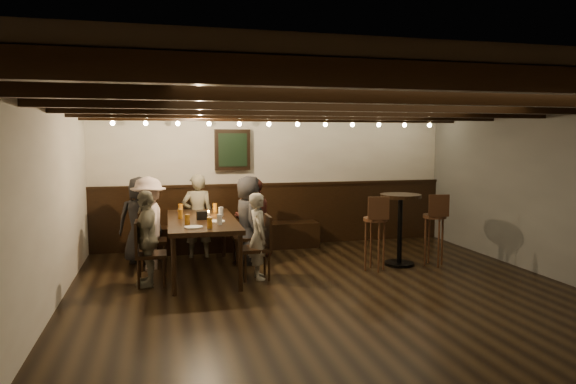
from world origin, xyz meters
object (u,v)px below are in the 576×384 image
object	(u,v)px
person_right_far	(259,236)
bar_stool_left	(375,243)
person_bench_centre	(198,216)
high_top_table	(400,219)
bar_stool_right	(434,239)
chair_left_near	(152,251)
person_left_far	(147,238)
person_bench_left	(140,220)
chair_right_far	(257,259)
chair_right_near	(247,247)
person_right_near	(249,220)
person_left_near	(149,223)
dining_table	(202,223)
chair_left_far	(150,266)
person_bench_right	(253,218)

from	to	relation	value
person_right_far	bar_stool_left	distance (m)	1.76
person_bench_centre	bar_stool_left	bearing A→B (deg)	149.68
high_top_table	bar_stool_right	bearing A→B (deg)	-17.38
high_top_table	bar_stool_right	size ratio (longest dim) A/B	0.99
chair_left_near	person_left_far	distance (m)	0.97
person_bench_left	bar_stool_right	xyz separation A→B (m)	(4.38, -1.31, -0.27)
chair_right_far	chair_right_near	bearing A→B (deg)	0.04
person_bench_left	person_right_near	size ratio (longest dim) A/B	0.99
person_left_far	bar_stool_right	size ratio (longest dim) A/B	1.14
person_bench_centre	person_right_far	world-z (taller)	person_bench_centre
person_left_far	bar_stool_right	bearing A→B (deg)	91.38
person_left_far	person_right_far	distance (m)	1.50
chair_right_far	person_left_near	xyz separation A→B (m)	(-1.46, 0.92, 0.42)
dining_table	chair_left_near	world-z (taller)	chair_left_near
chair_right_far	person_right_far	world-z (taller)	person_right_far
chair_left_far	chair_left_near	bearing A→B (deg)	-179.99
person_bench_right	person_right_near	size ratio (longest dim) A/B	0.94
bar_stool_left	person_left_near	bearing A→B (deg)	172.52
bar_stool_left	chair_left_near	bearing A→B (deg)	172.38
chair_right_far	bar_stool_left	size ratio (longest dim) A/B	0.79
chair_left_far	high_top_table	bearing A→B (deg)	93.87
chair_right_near	dining_table	bearing A→B (deg)	122.07
person_bench_right	high_top_table	bearing A→B (deg)	152.36
chair_right_near	person_right_near	xyz separation A→B (m)	(0.03, -0.00, 0.42)
chair_left_near	person_bench_left	distance (m)	0.64
chair_left_far	high_top_table	world-z (taller)	high_top_table
chair_left_near	bar_stool_right	bearing A→B (deg)	79.29
bar_stool_left	high_top_table	bearing A→B (deg)	30.59
person_right_near	bar_stool_left	xyz separation A→B (m)	(1.74, -0.89, -0.27)
chair_left_far	person_bench_left	xyz separation A→B (m)	(-0.16, 1.35, 0.42)
chair_right_far	person_bench_centre	distance (m)	1.72
person_left_far	chair_right_near	bearing A→B (deg)	121.51
person_left_far	person_bench_left	bearing A→B (deg)	-173.66
chair_right_far	person_left_near	distance (m)	1.77
chair_right_near	person_left_near	size ratio (longest dim) A/B	0.62
person_bench_left	high_top_table	bearing A→B (deg)	164.26
person_right_near	person_left_near	bearing A→B (deg)	90.00
chair_right_far	person_bench_left	distance (m)	2.15
chair_right_near	person_left_far	world-z (taller)	person_left_far
person_left_far	high_top_table	distance (m)	3.76
chair_left_near	person_right_far	bearing A→B (deg)	58.50
person_left_near	bar_stool_right	distance (m)	4.33
bar_stool_left	person_bench_right	bearing A→B (deg)	148.02
person_right_far	person_left_near	bearing A→B (deg)	59.04
person_bench_left	high_top_table	distance (m)	4.05
dining_table	person_left_near	size ratio (longest dim) A/B	1.54
chair_right_near	person_bench_right	size ratio (longest dim) A/B	0.67
person_bench_left	person_left_far	world-z (taller)	person_bench_left
dining_table	bar_stool_left	bearing A→B (deg)	-9.36
person_left_near	chair_left_near	bearing A→B (deg)	90.00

